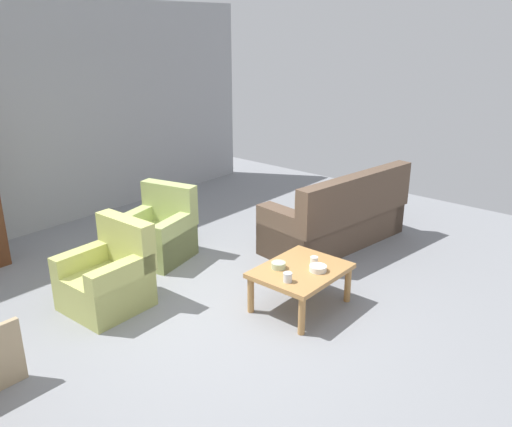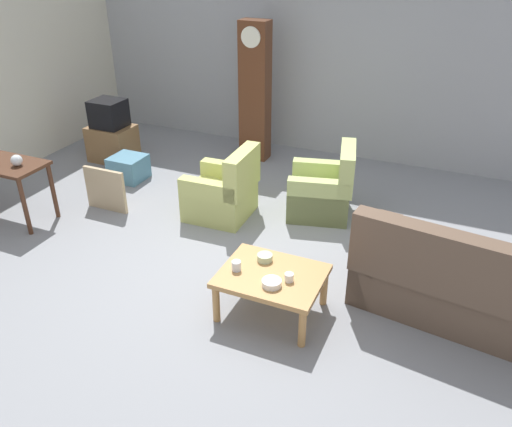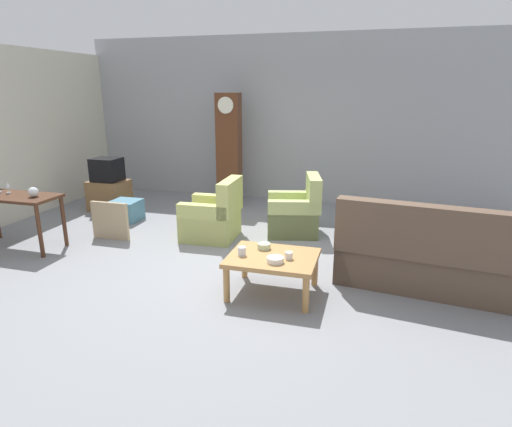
# 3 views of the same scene
# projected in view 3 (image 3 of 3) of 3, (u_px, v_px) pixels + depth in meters

# --- Properties ---
(ground_plane) EXTENTS (10.40, 10.40, 0.00)m
(ground_plane) POSITION_uv_depth(u_px,v_px,m) (230.00, 264.00, 5.57)
(ground_plane) COLOR gray
(garage_door_wall) EXTENTS (8.40, 0.16, 3.20)m
(garage_door_wall) POSITION_uv_depth(u_px,v_px,m) (288.00, 120.00, 8.45)
(garage_door_wall) COLOR #9EA0A5
(garage_door_wall) RESTS_ON ground_plane
(couch_floral) EXTENTS (2.20, 1.15, 1.04)m
(couch_floral) POSITION_uv_depth(u_px,v_px,m) (433.00, 259.00, 4.80)
(couch_floral) COLOR brown
(couch_floral) RESTS_ON ground_plane
(armchair_olive_near) EXTENTS (0.82, 0.79, 0.92)m
(armchair_olive_near) POSITION_uv_depth(u_px,v_px,m) (213.00, 219.00, 6.46)
(armchair_olive_near) COLOR #B7BC66
(armchair_olive_near) RESTS_ON ground_plane
(armchair_olive_far) EXTENTS (0.95, 0.92, 0.92)m
(armchair_olive_far) POSITION_uv_depth(u_px,v_px,m) (295.00, 214.00, 6.69)
(armchair_olive_far) COLOR #ABBA6D
(armchair_olive_far) RESTS_ON ground_plane
(coffee_table_wood) EXTENTS (0.96, 0.76, 0.44)m
(coffee_table_wood) POSITION_uv_depth(u_px,v_px,m) (273.00, 261.00, 4.67)
(coffee_table_wood) COLOR #B27F47
(coffee_table_wood) RESTS_ON ground_plane
(console_table_dark) EXTENTS (1.30, 0.56, 0.77)m
(console_table_dark) POSITION_uv_depth(u_px,v_px,m) (13.00, 203.00, 5.98)
(console_table_dark) COLOR #472819
(console_table_dark) RESTS_ON ground_plane
(grandfather_clock) EXTENTS (0.44, 0.30, 2.13)m
(grandfather_clock) POSITION_uv_depth(u_px,v_px,m) (229.00, 150.00, 8.16)
(grandfather_clock) COLOR #562D19
(grandfather_clock) RESTS_ON ground_plane
(tv_stand_cabinet) EXTENTS (0.68, 0.52, 0.56)m
(tv_stand_cabinet) POSITION_uv_depth(u_px,v_px,m) (110.00, 195.00, 7.98)
(tv_stand_cabinet) COLOR brown
(tv_stand_cabinet) RESTS_ON ground_plane
(tv_crt) EXTENTS (0.48, 0.44, 0.42)m
(tv_crt) POSITION_uv_depth(u_px,v_px,m) (107.00, 169.00, 7.85)
(tv_crt) COLOR black
(tv_crt) RESTS_ON tv_stand_cabinet
(framed_picture_leaning) EXTENTS (0.60, 0.05, 0.57)m
(framed_picture_leaning) POSITION_uv_depth(u_px,v_px,m) (110.00, 221.00, 6.41)
(framed_picture_leaning) COLOR tan
(framed_picture_leaning) RESTS_ON ground_plane
(storage_box_blue) EXTENTS (0.48, 0.46, 0.35)m
(storage_box_blue) POSITION_uv_depth(u_px,v_px,m) (126.00, 210.00, 7.37)
(storage_box_blue) COLOR teal
(storage_box_blue) RESTS_ON ground_plane
(glass_dome_cloche) EXTENTS (0.14, 0.14, 0.14)m
(glass_dome_cloche) POSITION_uv_depth(u_px,v_px,m) (33.00, 192.00, 5.83)
(glass_dome_cloche) COLOR silver
(glass_dome_cloche) RESTS_ON console_table_dark
(cup_white_porcelain) EXTENTS (0.08, 0.08, 0.08)m
(cup_white_porcelain) POSITION_uv_depth(u_px,v_px,m) (289.00, 256.00, 4.56)
(cup_white_porcelain) COLOR white
(cup_white_porcelain) RESTS_ON coffee_table_wood
(cup_blue_rimmed) EXTENTS (0.09, 0.09, 0.10)m
(cup_blue_rimmed) POSITION_uv_depth(u_px,v_px,m) (242.00, 251.00, 4.65)
(cup_blue_rimmed) COLOR silver
(cup_blue_rimmed) RESTS_ON coffee_table_wood
(bowl_white_stacked) EXTENTS (0.18, 0.18, 0.06)m
(bowl_white_stacked) POSITION_uv_depth(u_px,v_px,m) (275.00, 260.00, 4.47)
(bowl_white_stacked) COLOR white
(bowl_white_stacked) RESTS_ON coffee_table_wood
(bowl_shallow_green) EXTENTS (0.15, 0.15, 0.07)m
(bowl_shallow_green) POSITION_uv_depth(u_px,v_px,m) (264.00, 246.00, 4.85)
(bowl_shallow_green) COLOR #B2C69E
(bowl_shallow_green) RESTS_ON coffee_table_wood
(wine_glass_short) EXTENTS (0.06, 0.06, 0.16)m
(wine_glass_short) POSITION_uv_depth(u_px,v_px,m) (8.00, 186.00, 6.01)
(wine_glass_short) COLOR silver
(wine_glass_short) RESTS_ON console_table_dark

